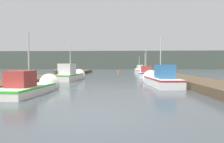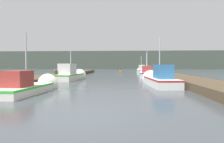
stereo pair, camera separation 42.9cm
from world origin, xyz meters
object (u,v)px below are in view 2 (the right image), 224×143
fishing_boat_3 (147,73)px  fishing_boat_4 (146,72)px  fishing_boat_0 (30,86)px  channel_buoy (121,72)px  mooring_piling_0 (148,70)px  fishing_boat_1 (159,79)px  fishing_boat_2 (71,75)px  mooring_piling_1 (56,76)px  fishing_boat_5 (141,71)px

fishing_boat_3 → fishing_boat_4: size_ratio=1.27×
fishing_boat_0 → fishing_boat_4: (8.47, 18.32, 0.14)m
channel_buoy → fishing_boat_4: bearing=-71.7°
mooring_piling_0 → fishing_boat_1: bearing=-94.1°
fishing_boat_3 → channel_buoy: (-3.73, 16.07, -0.34)m
fishing_boat_3 → mooring_piling_0: (1.34, 10.96, 0.07)m
fishing_boat_2 → channel_buoy: 21.67m
fishing_boat_0 → mooring_piling_1: size_ratio=4.63×
mooring_piling_1 → channel_buoy: 23.83m
fishing_boat_5 → fishing_boat_0: bearing=-108.3°
fishing_boat_0 → mooring_piling_0: 27.17m
fishing_boat_1 → mooring_piling_1: size_ratio=5.62×
fishing_boat_0 → mooring_piling_1: (-1.11, 7.40, 0.20)m
mooring_piling_0 → channel_buoy: bearing=134.8°
fishing_boat_0 → fishing_boat_4: fishing_boat_0 is taller
fishing_boat_2 → fishing_boat_5: 17.27m
mooring_piling_1 → fishing_boat_4: bearing=48.7°
fishing_boat_1 → fishing_boat_2: fishing_boat_1 is taller
fishing_boat_2 → mooring_piling_0: fishing_boat_2 is taller
fishing_boat_0 → mooring_piling_0: size_ratio=4.69×
fishing_boat_5 → mooring_piling_0: fishing_boat_5 is taller
mooring_piling_1 → channel_buoy: bearing=76.6°
fishing_boat_0 → channel_buoy: 30.89m
fishing_boat_4 → channel_buoy: (-4.06, 12.26, -0.35)m
fishing_boat_1 → fishing_boat_3: fishing_boat_3 is taller
fishing_boat_3 → channel_buoy: fishing_boat_3 is taller
mooring_piling_0 → fishing_boat_0: bearing=-110.4°
fishing_boat_2 → fishing_boat_4: 12.42m
fishing_boat_0 → fishing_boat_3: 16.63m
fishing_boat_4 → channel_buoy: size_ratio=4.50×
fishing_boat_1 → fishing_boat_3: bearing=84.5°
fishing_boat_1 → channel_buoy: (-3.58, 25.98, -0.33)m
fishing_boat_4 → fishing_boat_0: bearing=-111.4°
channel_buoy → fishing_boat_3: bearing=-76.9°
fishing_boat_0 → fishing_boat_1: (7.99, 4.60, 0.12)m
mooring_piling_0 → channel_buoy: mooring_piling_0 is taller
fishing_boat_5 → channel_buoy: bearing=122.1°
fishing_boat_0 → fishing_boat_5: size_ratio=0.88×
fishing_boat_2 → mooring_piling_0: 18.74m
fishing_boat_4 → fishing_boat_5: (-0.28, 6.19, -0.00)m
fishing_boat_4 → mooring_piling_0: 7.22m
fishing_boat_5 → mooring_piling_1: size_ratio=5.28×
fishing_boat_1 → fishing_boat_5: 19.91m
fishing_boat_2 → mooring_piling_1: bearing=-110.3°
fishing_boat_4 → fishing_boat_1: bearing=-88.6°
fishing_boat_2 → fishing_boat_4: fishing_boat_2 is taller
fishing_boat_1 → fishing_boat_2: size_ratio=1.07×
fishing_boat_5 → channel_buoy: 7.15m
fishing_boat_5 → channel_buoy: size_ratio=5.80×
fishing_boat_3 → mooring_piling_0: bearing=87.9°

